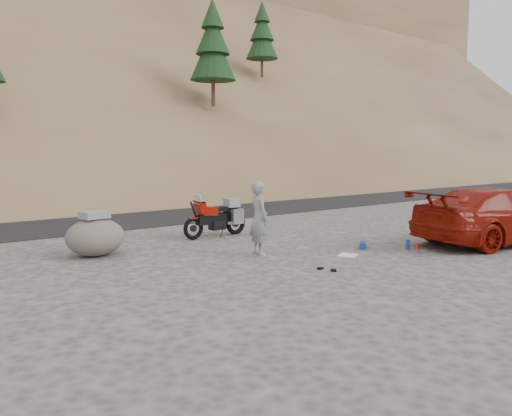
{
  "coord_description": "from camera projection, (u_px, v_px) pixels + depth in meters",
  "views": [
    {
      "loc": [
        -8.01,
        -9.11,
        2.44
      ],
      "look_at": [
        -0.02,
        0.97,
        1.0
      ],
      "focal_mm": 35.0,
      "sensor_mm": 36.0,
      "label": 1
    }
  ],
  "objects": [
    {
      "name": "gear_blue_mat",
      "position": [
        363.0,
        245.0,
        12.72
      ],
      "size": [
        0.43,
        0.39,
        0.17
      ],
      "primitive_type": "cylinder",
      "rotation": [
        0.0,
        1.57,
        0.67
      ],
      "color": "#192F9A",
      "rests_on": "ground"
    },
    {
      "name": "red_car",
      "position": [
        498.0,
        243.0,
        13.5
      ],
      "size": [
        5.47,
        3.13,
        1.49
      ],
      "primitive_type": "imported",
      "rotation": [
        0.0,
        0.0,
        1.36
      ],
      "color": "maroon",
      "rests_on": "ground"
    },
    {
      "name": "gear_white_cloth",
      "position": [
        348.0,
        255.0,
        11.84
      ],
      "size": [
        0.58,
        0.56,
        0.02
      ],
      "primitive_type": "cube",
      "rotation": [
        0.0,
        0.0,
        0.42
      ],
      "color": "white",
      "rests_on": "ground"
    },
    {
      "name": "boulder",
      "position": [
        95.0,
        236.0,
        11.75
      ],
      "size": [
        1.46,
        1.27,
        1.08
      ],
      "rotation": [
        0.0,
        0.0,
        -0.07
      ],
      "color": "#58534C",
      "rests_on": "ground"
    },
    {
      "name": "road",
      "position": [
        128.0,
        215.0,
        19.32
      ],
      "size": [
        120.0,
        7.0,
        0.05
      ],
      "primitive_type": "cube",
      "color": "black",
      "rests_on": "ground"
    },
    {
      "name": "ground",
      "position": [
        281.0,
        252.0,
        12.31
      ],
      "size": [
        140.0,
        140.0,
        0.0
      ],
      "primitive_type": "plane",
      "color": "#464341",
      "rests_on": "ground"
    },
    {
      "name": "gear_bottle",
      "position": [
        408.0,
        244.0,
        12.58
      ],
      "size": [
        0.1,
        0.1,
        0.25
      ],
      "primitive_type": "cylinder",
      "rotation": [
        0.0,
        0.0,
        0.15
      ],
      "color": "#192F9A",
      "rests_on": "ground"
    },
    {
      "name": "gear_glove_a",
      "position": [
        320.0,
        268.0,
        10.46
      ],
      "size": [
        0.15,
        0.13,
        0.04
      ],
      "primitive_type": "cube",
      "rotation": [
        0.0,
        0.0,
        0.26
      ],
      "color": "black",
      "rests_on": "ground"
    },
    {
      "name": "gear_glove_b",
      "position": [
        333.0,
        270.0,
        10.27
      ],
      "size": [
        0.16,
        0.17,
        0.05
      ],
      "primitive_type": "cube",
      "rotation": [
        0.0,
        0.0,
        0.95
      ],
      "color": "black",
      "rests_on": "ground"
    },
    {
      "name": "motorcycle",
      "position": [
        218.0,
        218.0,
        14.47
      ],
      "size": [
        2.18,
        0.68,
        1.3
      ],
      "rotation": [
        0.0,
        0.0,
        0.05
      ],
      "color": "black",
      "rests_on": "ground"
    },
    {
      "name": "gear_funnel",
      "position": [
        417.0,
        246.0,
        12.61
      ],
      "size": [
        0.16,
        0.16,
        0.17
      ],
      "primitive_type": "cone",
      "rotation": [
        0.0,
        0.0,
        -0.2
      ],
      "color": "red",
      "rests_on": "ground"
    },
    {
      "name": "man",
      "position": [
        259.0,
        255.0,
        11.94
      ],
      "size": [
        0.57,
        0.73,
        1.77
      ],
      "primitive_type": "imported",
      "rotation": [
        0.0,
        0.0,
        1.33
      ],
      "color": "gray",
      "rests_on": "ground"
    }
  ]
}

